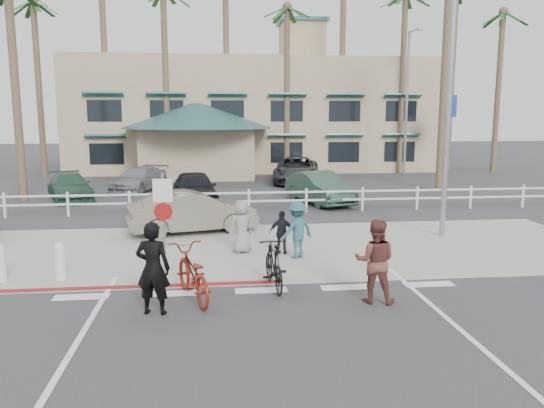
{
  "coord_description": "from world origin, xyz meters",
  "views": [
    {
      "loc": [
        -1.06,
        -11.01,
        3.97
      ],
      "look_at": [
        0.6,
        3.72,
        1.5
      ],
      "focal_mm": 35.0,
      "sensor_mm": 36.0,
      "label": 1
    }
  ],
  "objects": [
    {
      "name": "palm_5",
      "position": [
        4.0,
        25.0,
        6.5
      ],
      "size": [
        4.0,
        4.0,
        13.0
      ],
      "primitive_type": null,
      "color": "#1A431A",
      "rests_on": "ground"
    },
    {
      "name": "palm_6",
      "position": [
        8.0,
        26.0,
        8.5
      ],
      "size": [
        4.0,
        4.0,
        17.0
      ],
      "primitive_type": null,
      "color": "#1A431A",
      "rests_on": "ground"
    },
    {
      "name": "palm_11",
      "position": [
        11.0,
        16.0,
        7.0
      ],
      "size": [
        4.0,
        4.0,
        14.0
      ],
      "primitive_type": null,
      "color": "#1A431A",
      "rests_on": "ground"
    },
    {
      "name": "pedestrian_a",
      "position": [
        1.26,
        3.36,
        0.81
      ],
      "size": [
        1.21,
        1.05,
        1.62
      ],
      "primitive_type": "imported",
      "rotation": [
        0.0,
        0.0,
        3.66
      ],
      "color": "#2A5862",
      "rests_on": "ground"
    },
    {
      "name": "bike_path",
      "position": [
        0.0,
        -2.0,
        0.0
      ],
      "size": [
        12.0,
        16.0,
        0.01
      ],
      "primitive_type": "cube",
      "color": "#333335",
      "rests_on": "ground"
    },
    {
      "name": "curb_red",
      "position": [
        -3.0,
        1.2,
        0.01
      ],
      "size": [
        7.0,
        0.25,
        0.02
      ],
      "primitive_type": "cube",
      "color": "maroon",
      "rests_on": "ground"
    },
    {
      "name": "palm_3",
      "position": [
        -4.0,
        25.0,
        7.0
      ],
      "size": [
        4.0,
        4.0,
        14.0
      ],
      "primitive_type": null,
      "color": "#1A431A",
      "rests_on": "ground"
    },
    {
      "name": "palm_9",
      "position": [
        19.0,
        25.0,
        6.5
      ],
      "size": [
        4.0,
        4.0,
        13.0
      ],
      "primitive_type": null,
      "color": "#1A431A",
      "rests_on": "ground"
    },
    {
      "name": "lot_car_2",
      "position": [
        -1.88,
        12.73,
        0.76
      ],
      "size": [
        2.34,
        4.66,
        1.52
      ],
      "primitive_type": "imported",
      "rotation": [
        0.0,
        0.0,
        0.12
      ],
      "color": "black",
      "rests_on": "ground"
    },
    {
      "name": "rider_red",
      "position": [
        -2.28,
        -0.57,
        0.96
      ],
      "size": [
        0.78,
        0.6,
        1.91
      ],
      "primitive_type": "imported",
      "rotation": [
        0.0,
        0.0,
        2.93
      ],
      "color": "black",
      "rests_on": "ground"
    },
    {
      "name": "rail_fence",
      "position": [
        0.5,
        10.5,
        0.5
      ],
      "size": [
        29.4,
        0.16,
        1.0
      ],
      "primitive_type": null,
      "color": "silver",
      "rests_on": "ground"
    },
    {
      "name": "bollard_0",
      "position": [
        -4.8,
        2.0,
        0.47
      ],
      "size": [
        0.26,
        0.26,
        0.95
      ],
      "primitive_type": null,
      "color": "silver",
      "rests_on": "ground"
    },
    {
      "name": "lot_car_3",
      "position": [
        3.78,
        12.59,
        0.72
      ],
      "size": [
        2.71,
        4.65,
        1.45
      ],
      "primitive_type": "imported",
      "rotation": [
        0.0,
        0.0,
        0.29
      ],
      "color": "#2B4C3A",
      "rests_on": "ground"
    },
    {
      "name": "info_sign",
      "position": [
        14.0,
        22.0,
        2.8
      ],
      "size": [
        1.2,
        0.16,
        5.6
      ],
      "primitive_type": null,
      "color": "navy",
      "rests_on": "ground"
    },
    {
      "name": "palm_7",
      "position": [
        12.0,
        25.0,
        7.0
      ],
      "size": [
        4.0,
        4.0,
        14.0
      ],
      "primitive_type": null,
      "color": "#1A431A",
      "rests_on": "ground"
    },
    {
      "name": "palm_1",
      "position": [
        -12.0,
        25.0,
        6.5
      ],
      "size": [
        4.0,
        4.0,
        13.0
      ],
      "primitive_type": null,
      "color": "#1A431A",
      "rests_on": "ground"
    },
    {
      "name": "building",
      "position": [
        2.0,
        31.0,
        5.65
      ],
      "size": [
        28.0,
        16.0,
        11.3
      ],
      "primitive_type": null,
      "color": "tan",
      "rests_on": "ground"
    },
    {
      "name": "sign_post",
      "position": [
        -2.3,
        2.2,
        1.45
      ],
      "size": [
        0.5,
        0.1,
        2.9
      ],
      "primitive_type": null,
      "color": "gray",
      "rests_on": "ground"
    },
    {
      "name": "bike_red",
      "position": [
        -1.55,
        0.23,
        0.58
      ],
      "size": [
        1.41,
        2.35,
        1.17
      ],
      "primitive_type": "imported",
      "rotation": [
        0.0,
        0.0,
        3.45
      ],
      "color": "maroon",
      "rests_on": "ground"
    },
    {
      "name": "car_white_sedan",
      "position": [
        -1.77,
        7.06,
        0.72
      ],
      "size": [
        4.61,
        2.56,
        1.44
      ],
      "primitive_type": "imported",
      "rotation": [
        0.0,
        0.0,
        1.82
      ],
      "color": "#6F6959",
      "rests_on": "ground"
    },
    {
      "name": "ground",
      "position": [
        0.0,
        0.0,
        0.0
      ],
      "size": [
        140.0,
        140.0,
        0.0
      ],
      "primitive_type": "plane",
      "color": "#333335"
    },
    {
      "name": "palm_4",
      "position": [
        0.0,
        26.0,
        7.5
      ],
      "size": [
        4.0,
        4.0,
        15.0
      ],
      "primitive_type": null,
      "color": "#1A431A",
      "rests_on": "ground"
    },
    {
      "name": "streetlight_0",
      "position": [
        6.5,
        5.5,
        4.5
      ],
      "size": [
        0.6,
        2.0,
        9.0
      ],
      "primitive_type": null,
      "color": "gray",
      "rests_on": "ground"
    },
    {
      "name": "bike_black",
      "position": [
        0.31,
        0.79,
        0.55
      ],
      "size": [
        0.68,
        1.87,
        1.1
      ],
      "primitive_type": "imported",
      "rotation": [
        0.0,
        0.0,
        3.23
      ],
      "color": "black",
      "rests_on": "ground"
    },
    {
      "name": "rider_black",
      "position": [
        2.35,
        -0.38,
        0.91
      ],
      "size": [
        1.06,
        0.93,
        1.82
      ],
      "primitive_type": "imported",
      "rotation": [
        0.0,
        0.0,
        2.82
      ],
      "color": "brown",
      "rests_on": "ground"
    },
    {
      "name": "pedestrian_child",
      "position": [
        0.9,
        3.8,
        0.64
      ],
      "size": [
        0.81,
        0.5,
        1.28
      ],
      "primitive_type": "imported",
      "rotation": [
        0.0,
        0.0,
        2.88
      ],
      "color": "black",
      "rests_on": "ground"
    },
    {
      "name": "streetlight_1",
      "position": [
        12.0,
        24.0,
        4.75
      ],
      "size": [
        0.6,
        2.0,
        9.5
      ],
      "primitive_type": null,
      "color": "gray",
      "rests_on": "ground"
    },
    {
      "name": "bollard_1",
      "position": [
        -6.2,
        2.0,
        0.47
      ],
      "size": [
        0.26,
        0.26,
        0.95
      ],
      "primitive_type": null,
      "color": "silver",
      "rests_on": "ground"
    },
    {
      "name": "lot_car_5",
      "position": [
        3.93,
        20.18,
        0.78
      ],
      "size": [
        3.56,
        5.96,
        1.55
      ],
      "primitive_type": "imported",
      "rotation": [
        0.0,
        0.0,
        -0.19
      ],
      "color": "#28282E",
      "rests_on": "ground"
    },
    {
      "name": "pedestrian_b",
      "position": [
        -0.25,
        4.12,
        0.78
      ],
      "size": [
        0.9,
        0.79,
        1.55
      ],
      "primitive_type": "imported",
      "rotation": [
        0.0,
        0.0,
        3.62
      ],
      "color": "gray",
      "rests_on": "ground"
    },
    {
      "name": "palm_8",
      "position": [
        16.0,
        26.0,
        7.5
      ],
      "size": [
        4.0,
        4.0,
        15.0
      ],
      "primitive_type": null,
      "color": "#1A431A",
      "rests_on": "ground"
    },
    {
      "name": "palm_2",
      "position": [
        -8.0,
        26.0,
        8.0
      ],
      "size": [
        4.0,
        4.0,
        16.0
      ],
      "primitive_type": null,
      "color": "#1A431A",
      "rests_on": "ground"
    },
    {
      "name": "parking_lot",
      "position": [
        0.0,
        18.0,
        0.0
      ],
      "size": [
        50.0,
        16.0,
        0.01
      ],
      "primitive_type": "cube",
      "color": "#333335",
      "rests_on": "ground"
    },
    {
      "name": "lot_car_1",
      "position": [
        -7.87,
        15.04,
        0.62
      ],
      "size": [
        3.21,
        4.64,
        1.25
      ],
      "primitive_type": "imported",
      "rotation": [
        0.0,
        0.0,
        0.38
      ],
      "color": "#264F3A",
      "rests_on": "ground"
    },
    {
      "name": "sidewalk_plaza",
      "position": [
        0.0,
        4.5,
        0.01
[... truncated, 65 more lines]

